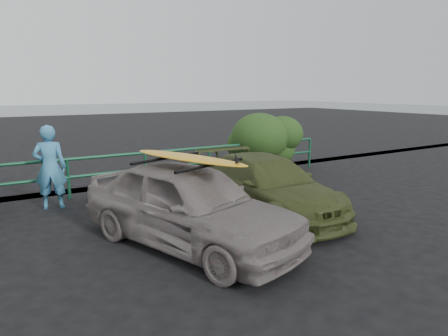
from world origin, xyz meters
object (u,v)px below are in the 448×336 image
Objects in this scene: surfboard at (188,158)px; man at (50,167)px; guardrail at (109,174)px; sedan at (189,205)px; olive_vehicle at (267,185)px.

man is at bearing 96.66° from surfboard.
guardrail is 3.25× the size of sedan.
guardrail is at bearing 74.47° from sedan.
man is (-1.70, 3.61, 0.23)m from sedan.
sedan is 1.70× the size of surfboard.
guardrail is 1.66m from man.
guardrail is 4.25m from sedan.
sedan is at bearing -86.98° from guardrail.
olive_vehicle is 1.69× the size of surfboard.
sedan is 0.82m from surfboard.
sedan is 2.24× the size of man.
surfboard is (-0.00, 0.00, 0.82)m from sedan.
surfboard is at bearing -86.98° from guardrail.
surfboard is (1.70, -3.61, 0.60)m from man.
man reaches higher than olive_vehicle.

